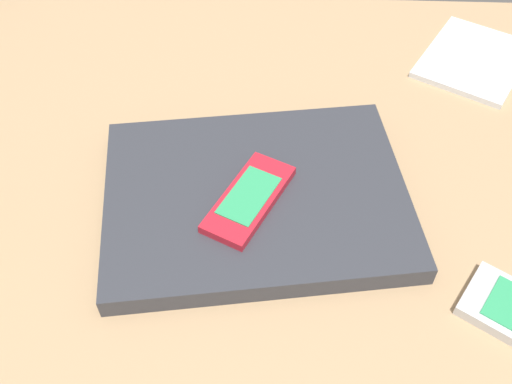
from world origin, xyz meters
TOP-DOWN VIEW (x-y plane):
  - desk_surface at (0.00, 0.00)cm, footprint 120.00×80.00cm
  - laptop_closed at (-8.63, 1.95)cm, footprint 35.12×28.70cm
  - cell_phone_on_laptop at (-7.99, 3.68)cm, footprint 9.65×12.77cm
  - notepad at (-37.25, -24.66)cm, footprint 18.59×19.82cm

SIDE VIEW (x-z plane):
  - desk_surface at x=0.00cm, z-range 0.00..3.00cm
  - notepad at x=-37.25cm, z-range 3.00..3.80cm
  - laptop_closed at x=-8.63cm, z-range 3.00..5.38cm
  - cell_phone_on_laptop at x=-7.99cm, z-range 5.35..6.47cm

